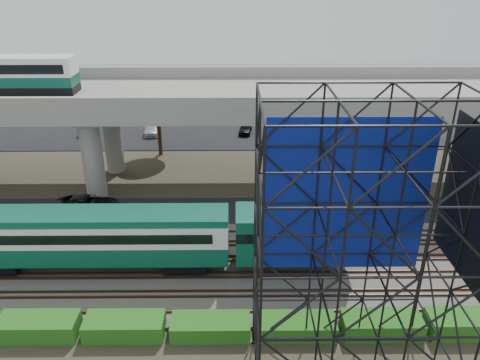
{
  "coord_description": "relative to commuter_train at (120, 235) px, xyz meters",
  "views": [
    {
      "loc": [
        2.52,
        -25.37,
        19.82
      ],
      "look_at": [
        2.82,
        6.0,
        5.15
      ],
      "focal_mm": 35.0,
      "sensor_mm": 36.0,
      "label": 1
    }
  ],
  "objects": [
    {
      "name": "hedge_strip",
      "position": [
        6.4,
        -6.3,
        -2.32
      ],
      "size": [
        34.6,
        1.8,
        1.2
      ],
      "color": "#1A6316",
      "rests_on": "ground"
    },
    {
      "name": "overpass",
      "position": [
        4.1,
        14.0,
        5.33
      ],
      "size": [
        80.0,
        12.0,
        12.4
      ],
      "color": "#9E9B93",
      "rests_on": "ground"
    },
    {
      "name": "ground",
      "position": [
        5.39,
        -2.0,
        -2.88
      ],
      "size": [
        140.0,
        140.0,
        0.0
      ],
      "primitive_type": "plane",
      "color": "#474233",
      "rests_on": "ground"
    },
    {
      "name": "ballast_bed",
      "position": [
        5.39,
        0.0,
        -2.78
      ],
      "size": [
        90.0,
        12.0,
        0.2
      ],
      "primitive_type": "cube",
      "color": "slate",
      "rests_on": "ground"
    },
    {
      "name": "scaffold_tower",
      "position": [
        13.37,
        -9.98,
        4.59
      ],
      "size": [
        9.36,
        6.36,
        15.0
      ],
      "color": "black",
      "rests_on": "ground"
    },
    {
      "name": "parked_cars",
      "position": [
        6.02,
        31.39,
        -2.19
      ],
      "size": [
        36.22,
        9.58,
        1.31
      ],
      "color": "silver",
      "rests_on": "parking_lot"
    },
    {
      "name": "service_road",
      "position": [
        5.39,
        8.5,
        -2.84
      ],
      "size": [
        90.0,
        5.0,
        0.08
      ],
      "primitive_type": "cube",
      "color": "black",
      "rests_on": "ground"
    },
    {
      "name": "harbor_water",
      "position": [
        5.39,
        54.0,
        -2.87
      ],
      "size": [
        140.0,
        40.0,
        0.03
      ],
      "primitive_type": "cube",
      "color": "slate",
      "rests_on": "ground"
    },
    {
      "name": "parking_lot",
      "position": [
        5.39,
        32.0,
        -2.84
      ],
      "size": [
        90.0,
        18.0,
        0.08
      ],
      "primitive_type": "cube",
      "color": "black",
      "rests_on": "ground"
    },
    {
      "name": "trees",
      "position": [
        0.73,
        14.17,
        2.69
      ],
      "size": [
        40.94,
        16.94,
        7.69
      ],
      "color": "#382314",
      "rests_on": "ground"
    },
    {
      "name": "suv",
      "position": [
        -4.91,
        8.15,
        -2.02
      ],
      "size": [
        5.77,
        2.9,
        1.57
      ],
      "primitive_type": "imported",
      "rotation": [
        0.0,
        0.0,
        1.52
      ],
      "color": "black",
      "rests_on": "service_road"
    },
    {
      "name": "rail_tracks",
      "position": [
        5.39,
        -0.0,
        -2.6
      ],
      "size": [
        90.0,
        9.52,
        0.16
      ],
      "color": "#472D1E",
      "rests_on": "ballast_bed"
    },
    {
      "name": "commuter_train",
      "position": [
        0.0,
        0.0,
        0.0
      ],
      "size": [
        29.3,
        3.06,
        4.3
      ],
      "color": "black",
      "rests_on": "rail_tracks"
    }
  ]
}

